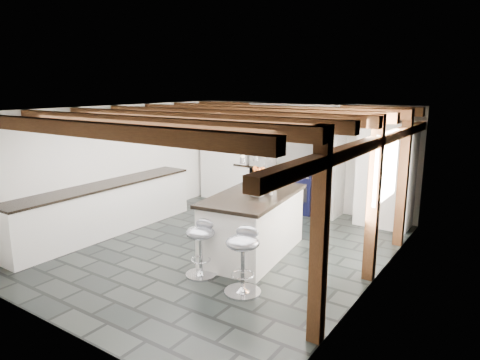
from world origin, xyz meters
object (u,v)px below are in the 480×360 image
Objects in this scene: range_cooker at (295,189)px; kitchen_island at (254,223)px; bar_stool_near at (243,253)px; bar_stool_far at (201,241)px.

kitchen_island is (0.59, -2.61, 0.05)m from range_cooker.
range_cooker is 1.11× the size of bar_stool_near.
range_cooker reaches higher than bar_stool_far.
bar_stool_near is at bearing -71.09° from kitchen_island.
range_cooker is 2.68m from kitchen_island.
kitchen_island reaches higher than range_cooker.
kitchen_island reaches higher than bar_stool_far.
bar_stool_far is at bearing -83.81° from range_cooker.
bar_stool_far is at bearing 155.26° from bar_stool_near.
kitchen_island is 2.59× the size of bar_stool_far.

